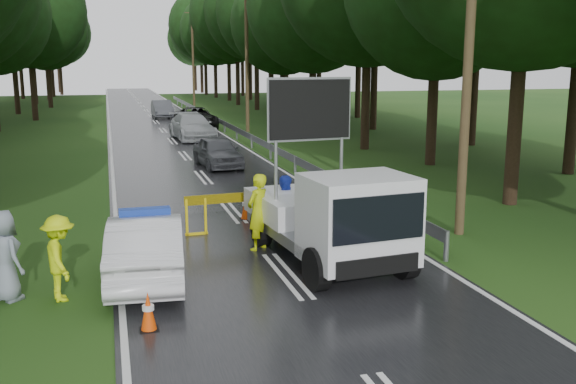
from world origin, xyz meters
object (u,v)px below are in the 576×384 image
object	(u,v)px
queue_car_first	(217,152)
queue_car_fourth	(162,109)
barrier	(233,203)
officer	(258,212)
queue_car_third	(196,118)
work_truck	(332,216)
police_sedan	(146,248)
queue_car_second	(192,127)
civilian	(287,207)

from	to	relation	value
queue_car_first	queue_car_fourth	xyz separation A→B (m)	(-0.18, 25.53, 0.04)
barrier	officer	distance (m)	1.76
barrier	queue_car_third	xyz separation A→B (m)	(2.65, 26.90, -0.08)
work_truck	queue_car_fourth	bearing A→B (deg)	84.89
work_truck	queue_car_first	xyz separation A→B (m)	(-0.19, 13.95, -0.43)
police_sedan	queue_car_first	world-z (taller)	police_sedan
police_sedan	queue_car_second	size ratio (longest dim) A/B	0.83
civilian	queue_car_first	distance (m)	11.68
queue_car_fourth	officer	bearing A→B (deg)	-92.49
civilian	queue_car_first	size ratio (longest dim) A/B	0.42
police_sedan	queue_car_second	bearing A→B (deg)	-94.78
police_sedan	work_truck	distance (m)	3.99
work_truck	queue_car_fourth	world-z (taller)	work_truck
queue_car_second	queue_car_fourth	size ratio (longest dim) A/B	1.20
work_truck	queue_car_fourth	size ratio (longest dim) A/B	1.23
officer	barrier	bearing A→B (deg)	-121.64
barrier	civilian	world-z (taller)	civilian
officer	queue_car_first	distance (m)	12.50
queue_car_fourth	civilian	bearing A→B (deg)	-91.11
barrier	queue_car_first	size ratio (longest dim) A/B	0.66
work_truck	queue_car_third	bearing A→B (deg)	82.31
police_sedan	queue_car_third	world-z (taller)	police_sedan
officer	queue_car_first	size ratio (longest dim) A/B	0.48
work_truck	barrier	distance (m)	3.61
barrier	queue_car_fourth	size ratio (longest dim) A/B	0.60
police_sedan	queue_car_first	bearing A→B (deg)	-100.53
officer	queue_car_fourth	distance (m)	37.99
civilian	queue_car_third	distance (m)	27.90
police_sedan	work_truck	world-z (taller)	work_truck
queue_car_first	queue_car_third	bearing A→B (deg)	80.32
queue_car_third	civilian	bearing A→B (deg)	-95.22
police_sedan	queue_car_fourth	xyz separation A→B (m)	(3.60, 39.43, 0.02)
civilian	barrier	bearing A→B (deg)	115.17
barrier	queue_car_fourth	world-z (taller)	queue_car_fourth
queue_car_third	queue_car_fourth	bearing A→B (deg)	96.56
civilian	officer	bearing A→B (deg)	-165.81
work_truck	officer	world-z (taller)	work_truck
barrier	queue_car_third	world-z (taller)	queue_car_third
queue_car_fourth	police_sedan	bearing A→B (deg)	-96.30
civilian	queue_car_second	xyz separation A→B (m)	(0.43, 21.86, -0.08)
police_sedan	officer	bearing A→B (deg)	-146.70
queue_car_second	queue_car_fourth	distance (m)	15.35
barrier	civilian	bearing A→B (deg)	-42.81
queue_car_fourth	queue_car_third	bearing A→B (deg)	-82.30
work_truck	queue_car_fourth	xyz separation A→B (m)	(-0.37, 39.48, -0.38)
civilian	police_sedan	bearing A→B (deg)	-173.92
civilian	queue_car_second	distance (m)	21.87
queue_car_second	queue_car_third	distance (m)	6.09
officer	queue_car_fourth	bearing A→B (deg)	-131.82
work_truck	barrier	world-z (taller)	work_truck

